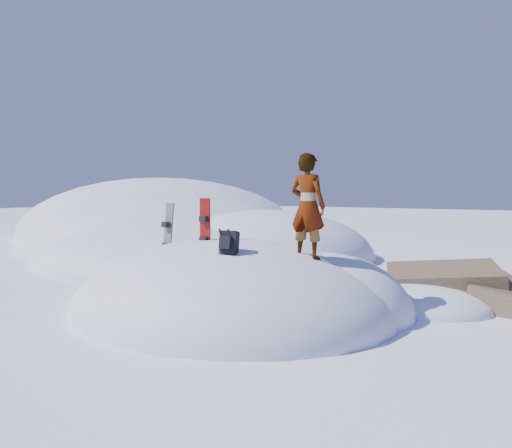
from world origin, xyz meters
The scene contains 9 objects.
ground centered at (0.00, 0.00, 0.00)m, with size 120.00×120.00×0.00m, color white.
snow_mound centered at (-0.17, 0.24, 0.00)m, with size 8.00×6.00×3.00m.
snow_ridge centered at (-10.43, 9.85, 0.00)m, with size 21.50×18.50×6.40m.
rock_outcrop centered at (3.72, 3.01, 0.01)m, with size 4.68×4.41×1.68m.
snowboard_red centered at (-0.49, -0.18, 1.65)m, with size 0.27×0.14×1.45m.
snowboard_dark centered at (-2.02, 0.36, 1.40)m, with size 0.36×0.30×1.68m.
backpack centered at (0.69, -1.01, 1.56)m, with size 0.37×0.41×0.51m.
gear_pile centered at (-2.15, -1.05, 0.12)m, with size 0.90×0.76×0.24m.
person centered at (1.77, 0.04, 2.21)m, with size 0.73×0.48×2.00m, color slate.
Camera 1 is at (5.87, -8.47, 2.52)m, focal length 35.00 mm.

